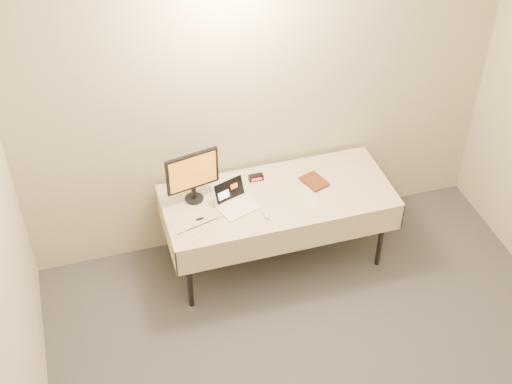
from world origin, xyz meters
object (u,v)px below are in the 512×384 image
object	(u,v)px
table	(278,201)
monitor	(192,174)
laptop	(234,200)
book	(307,176)

from	to	relation	value
table	monitor	distance (m)	0.75
laptop	book	xyz separation A→B (m)	(0.62, 0.06, 0.06)
table	monitor	bearing A→B (deg)	167.81
laptop	book	bearing A→B (deg)	-13.71
table	laptop	xyz separation A→B (m)	(-0.37, -0.02, 0.11)
table	laptop	bearing A→B (deg)	-177.41
laptop	monitor	world-z (taller)	monitor
table	laptop	size ratio (longest dim) A/B	5.13
table	monitor	world-z (taller)	monitor
laptop	monitor	size ratio (longest dim) A/B	0.81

